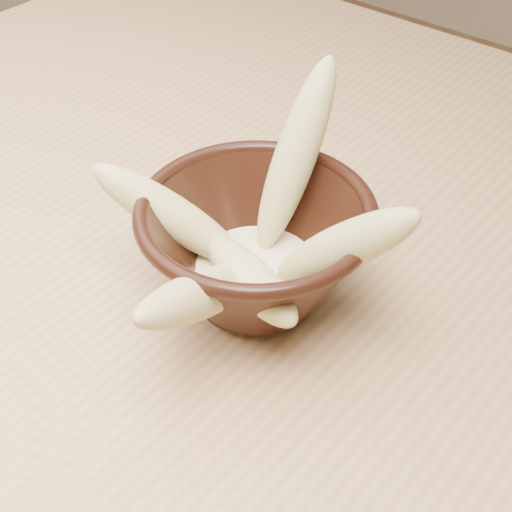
{
  "coord_description": "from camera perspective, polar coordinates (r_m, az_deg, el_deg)",
  "views": [
    {
      "loc": [
        0.29,
        -0.46,
        1.16
      ],
      "look_at": [
        0.04,
        -0.14,
        0.8
      ],
      "focal_mm": 50.0,
      "sensor_mm": 36.0,
      "label": 1
    }
  ],
  "objects": [
    {
      "name": "banana_left",
      "position": [
        0.54,
        -6.87,
        3.27
      ],
      "size": [
        0.13,
        0.09,
        0.1
      ],
      "primitive_type": "ellipsoid",
      "rotation": [
        0.98,
        0.0,
        -1.06
      ],
      "color": "#D0C57A",
      "rests_on": "bowl"
    },
    {
      "name": "table",
      "position": [
        0.73,
        5.08,
        -0.38
      ],
      "size": [
        1.2,
        0.8,
        0.75
      ],
      "color": "tan",
      "rests_on": "ground"
    },
    {
      "name": "bowl",
      "position": [
        0.54,
        -0.0,
        0.66
      ],
      "size": [
        0.18,
        0.18,
        0.1
      ],
      "rotation": [
        0.0,
        0.0,
        0.07
      ],
      "color": "black",
      "rests_on": "table"
    },
    {
      "name": "banana_right",
      "position": [
        0.5,
        6.95,
        0.69
      ],
      "size": [
        0.12,
        0.05,
        0.12
      ],
      "primitive_type": "ellipsoid",
      "rotation": [
        0.78,
        0.0,
        1.74
      ],
      "color": "#D0C57A",
      "rests_on": "bowl"
    },
    {
      "name": "milk_puddle",
      "position": [
        0.55,
        -0.0,
        -1.2
      ],
      "size": [
        0.1,
        0.1,
        0.01
      ],
      "primitive_type": "cylinder",
      "color": "#FBEBCA",
      "rests_on": "bowl"
    },
    {
      "name": "banana_upright",
      "position": [
        0.55,
        3.19,
        8.02
      ],
      "size": [
        0.04,
        0.12,
        0.15
      ],
      "primitive_type": "ellipsoid",
      "rotation": [
        0.58,
        0.0,
        3.2
      ],
      "color": "#D0C57A",
      "rests_on": "bowl"
    },
    {
      "name": "banana_across",
      "position": [
        0.51,
        -0.46,
        -1.94
      ],
      "size": [
        0.12,
        0.07,
        0.04
      ],
      "primitive_type": "ellipsoid",
      "rotation": [
        1.48,
        0.0,
        1.25
      ],
      "color": "#D0C57A",
      "rests_on": "bowl"
    },
    {
      "name": "banana_front",
      "position": [
        0.48,
        -4.38,
        -3.07
      ],
      "size": [
        0.06,
        0.15,
        0.1
      ],
      "primitive_type": "ellipsoid",
      "rotation": [
        1.08,
        0.0,
        0.17
      ],
      "color": "#D0C57A",
      "rests_on": "bowl"
    }
  ]
}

